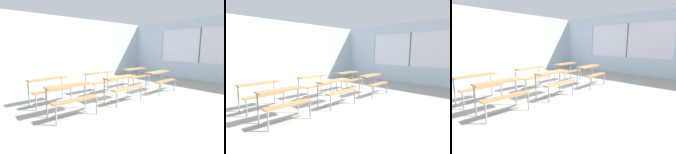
{
  "view_description": "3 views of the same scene",
  "coord_description": "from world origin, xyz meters",
  "views": [
    {
      "loc": [
        -3.8,
        -3.3,
        1.6
      ],
      "look_at": [
        -0.24,
        0.92,
        0.67
      ],
      "focal_mm": 28.0,
      "sensor_mm": 36.0,
      "label": 1
    },
    {
      "loc": [
        -3.8,
        -3.3,
        1.6
      ],
      "look_at": [
        -0.1,
        0.48,
        0.82
      ],
      "focal_mm": 28.0,
      "sensor_mm": 36.0,
      "label": 2
    },
    {
      "loc": [
        -3.8,
        -3.3,
        1.6
      ],
      "look_at": [
        0.49,
        0.7,
        0.43
      ],
      "focal_mm": 28.0,
      "sensor_mm": 36.0,
      "label": 3
    }
  ],
  "objects": [
    {
      "name": "wall_right",
      "position": [
        5.0,
        -0.13,
        1.45
      ],
      "size": [
        0.12,
        9.0,
        3.0
      ],
      "color": "silver",
      "rests_on": "ground"
    },
    {
      "name": "desk_bench_r1c2",
      "position": [
        1.57,
        1.52,
        0.56
      ],
      "size": [
        1.12,
        0.63,
        0.74
      ],
      "rotation": [
        0.0,
        0.0,
        0.03
      ],
      "color": "#A87547",
      "rests_on": "ground"
    },
    {
      "name": "desk_bench_r0c2",
      "position": [
        1.54,
        0.32,
        0.56
      ],
      "size": [
        1.13,
        0.64,
        0.74
      ],
      "rotation": [
        0.0,
        0.0,
        0.05
      ],
      "color": "#A87547",
      "rests_on": "ground"
    },
    {
      "name": "desk_bench_r1c0",
      "position": [
        -2.04,
        1.53,
        0.56
      ],
      "size": [
        1.12,
        0.63,
        0.74
      ],
      "rotation": [
        0.0,
        0.0,
        0.04
      ],
      "color": "#A87547",
      "rests_on": "ground"
    },
    {
      "name": "ground",
      "position": [
        0.0,
        0.0,
        -0.03
      ],
      "size": [
        10.0,
        9.0,
        0.05
      ],
      "primitive_type": "cube",
      "color": "#9E9E99"
    },
    {
      "name": "wall_back",
      "position": [
        0.0,
        4.5,
        1.5
      ],
      "size": [
        10.0,
        0.12,
        3.0
      ],
      "primitive_type": "cube",
      "color": "silver",
      "rests_on": "ground"
    },
    {
      "name": "desk_bench_r1c1",
      "position": [
        -0.2,
        1.56,
        0.56
      ],
      "size": [
        1.11,
        0.61,
        0.74
      ],
      "rotation": [
        0.0,
        0.0,
        0.02
      ],
      "color": "#A87547",
      "rests_on": "ground"
    },
    {
      "name": "desk_bench_r0c1",
      "position": [
        -0.28,
        0.38,
        0.56
      ],
      "size": [
        1.1,
        0.6,
        0.74
      ],
      "rotation": [
        0.0,
        0.0,
        0.01
      ],
      "color": "#A87547",
      "rests_on": "ground"
    },
    {
      "name": "desk_bench_r0c0",
      "position": [
        -1.98,
        0.33,
        0.56
      ],
      "size": [
        1.11,
        0.61,
        0.74
      ],
      "rotation": [
        0.0,
        0.0,
        -0.02
      ],
      "color": "#A87547",
      "rests_on": "ground"
    }
  ]
}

